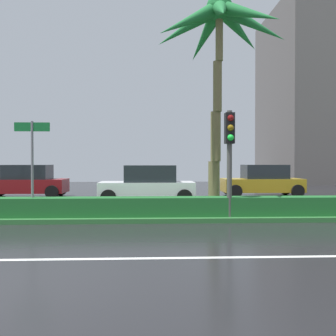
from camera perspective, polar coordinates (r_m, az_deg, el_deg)
name	(u,v)px	position (r m, az deg, el deg)	size (l,w,h in m)	color
ground_plane	(83,212)	(14.51, -13.02, -6.69)	(90.00, 42.00, 0.10)	black
near_lane_divider_stripe	(14,260)	(7.83, -22.67, -12.91)	(81.00, 0.14, 0.01)	white
median_strip	(77,213)	(13.52, -13.80, -6.72)	(85.50, 4.00, 0.15)	#2D6B33
median_hedge	(68,207)	(12.11, -15.12, -5.83)	(76.50, 0.70, 0.60)	#1E6028
palm_tree_centre_left	(219,33)	(13.74, 7.93, 19.85)	(4.71, 4.70, 7.52)	brown
traffic_signal_median_right	(230,144)	(11.71, 9.46, 3.70)	(0.28, 0.43, 3.32)	#4C4C47
street_name_sign	(32,155)	(12.37, -20.18, 1.85)	(1.10, 0.08, 3.00)	slate
car_in_traffic_second	(26,182)	(21.09, -21.03, -1.97)	(4.30, 2.02, 1.72)	maroon
car_in_traffic_third	(148,185)	(16.96, -3.11, -2.60)	(4.30, 2.02, 1.72)	white
car_in_traffic_fourth	(263,181)	(20.95, 14.36, -1.96)	(4.30, 2.02, 1.72)	#B28C1E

